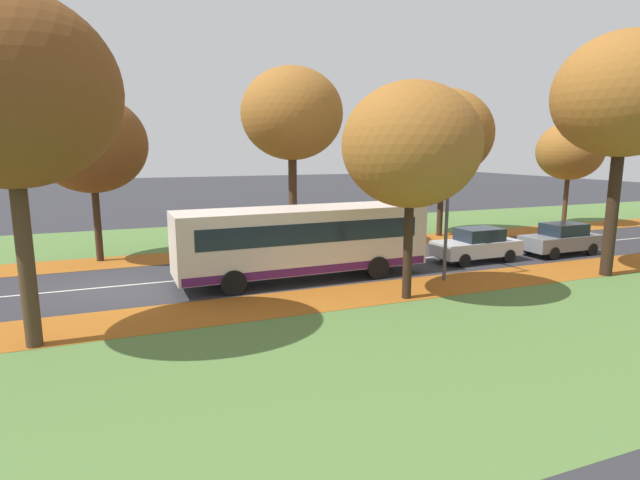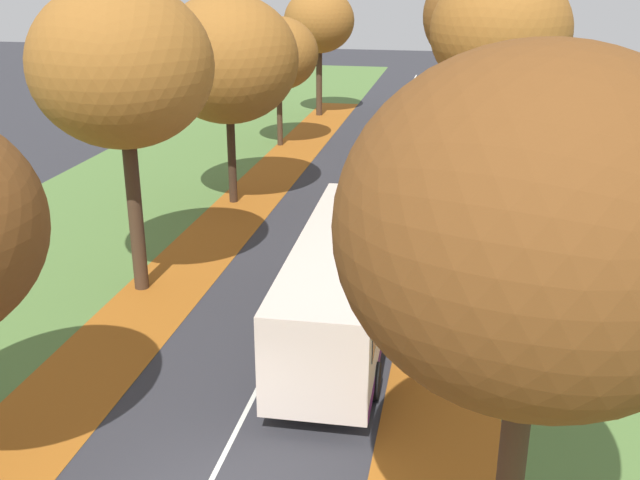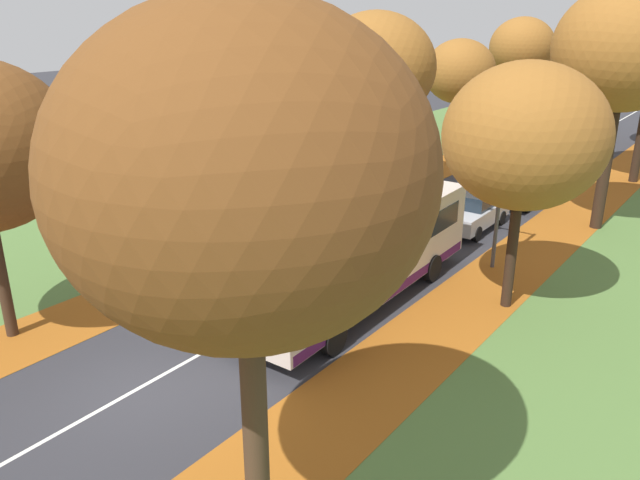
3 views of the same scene
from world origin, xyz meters
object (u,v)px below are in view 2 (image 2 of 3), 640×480
object	(u,v)px
car_grey_following	(398,178)
tree_left_distant	(319,21)
tree_right_far	(486,16)
car_silver_lead	(379,212)
tree_left_far	(279,54)
tree_right_near	(496,135)
streetlamp_right	(430,165)
tree_left_mid	(228,59)
tree_right_mid	(500,32)
bus	(344,280)
tree_right_nearest	(537,230)
tree_right_distant	(477,34)
tree_left_near	(122,67)

from	to	relation	value
car_grey_following	tree_left_distant	bearing A→B (deg)	111.98
tree_right_far	car_silver_lead	size ratio (longest dim) A/B	2.46
tree_left_far	tree_right_near	xyz separation A→B (m)	(11.38, -19.91, 0.25)
streetlamp_right	car_grey_following	xyz separation A→B (m)	(-1.77, 8.61, -2.92)
tree_left_far	tree_left_distant	bearing A→B (deg)	86.80
tree_left_far	tree_right_near	world-z (taller)	tree_right_near
tree_left_mid	car_silver_lead	distance (m)	9.10
tree_right_mid	car_silver_lead	distance (m)	8.60
tree_left_distant	bus	size ratio (longest dim) A/B	0.81
tree_left_distant	tree_right_mid	bearing A→B (deg)	-60.20
tree_left_mid	bus	size ratio (longest dim) A/B	0.85
bus	car_silver_lead	xyz separation A→B (m)	(-0.05, 8.90, -0.89)
tree_right_nearest	streetlamp_right	xyz separation A→B (m)	(-2.06, 14.63, -3.04)
tree_left_far	streetlamp_right	bearing A→B (deg)	-61.15
tree_left_distant	tree_right_nearest	size ratio (longest dim) A/B	0.91
streetlamp_right	tree_right_mid	bearing A→B (deg)	72.71
tree_right_mid	tree_right_distant	bearing A→B (deg)	92.22
tree_right_nearest	streetlamp_right	size ratio (longest dim) A/B	1.55
tree_right_near	tree_right_mid	xyz separation A→B (m)	(0.24, 9.73, 2.01)
tree_left_near	tree_left_far	world-z (taller)	tree_left_near
tree_right_nearest	tree_right_far	size ratio (longest dim) A/B	0.90
tree_right_near	bus	size ratio (longest dim) A/B	0.73
tree_left_distant	tree_right_far	xyz separation A→B (m)	(10.66, -10.08, 1.15)
tree_left_far	car_silver_lead	bearing A→B (deg)	-61.51
tree_left_distant	tree_right_mid	xyz separation A→B (m)	(11.10, -19.39, 1.16)
tree_left_far	tree_right_far	distance (m)	11.43
tree_right_distant	bus	xyz separation A→B (m)	(-3.43, -31.83, -3.96)
tree_right_nearest	tree_right_mid	size ratio (longest dim) A/B	0.93
tree_left_far	tree_right_near	distance (m)	22.93
tree_right_near	tree_right_mid	world-z (taller)	tree_right_mid
car_silver_lead	bus	bearing A→B (deg)	-89.70
tree_left_near	tree_left_mid	xyz separation A→B (m)	(0.19, 9.58, -0.94)
tree_left_near	tree_right_nearest	size ratio (longest dim) A/B	1.04
tree_left_far	tree_right_far	world-z (taller)	tree_right_far
bus	tree_right_distant	bearing A→B (deg)	83.84
tree_left_far	tree_right_near	size ratio (longest dim) A/B	0.95
tree_right_near	streetlamp_right	xyz separation A→B (m)	(-1.93, 2.76, -1.72)
tree_right_nearest	car_grey_following	bearing A→B (deg)	99.36
tree_left_far	streetlamp_right	distance (m)	19.64
tree_left_distant	car_grey_following	world-z (taller)	tree_left_distant
bus	tree_right_near	bearing A→B (deg)	33.24
tree_right_distant	car_grey_following	bearing A→B (deg)	-100.10
tree_left_distant	tree_right_distant	size ratio (longest dim) A/B	1.03
tree_right_near	streetlamp_right	world-z (taller)	tree_right_near
tree_left_far	car_grey_following	size ratio (longest dim) A/B	1.71
tree_left_mid	tree_left_distant	distance (m)	20.19
tree_right_near	car_grey_following	bearing A→B (deg)	108.01
tree_left_near	tree_right_near	world-z (taller)	tree_left_near
tree_left_distant	tree_right_far	bearing A→B (deg)	-43.39
tree_right_mid	bus	xyz separation A→B (m)	(-4.19, -12.32, -5.77)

